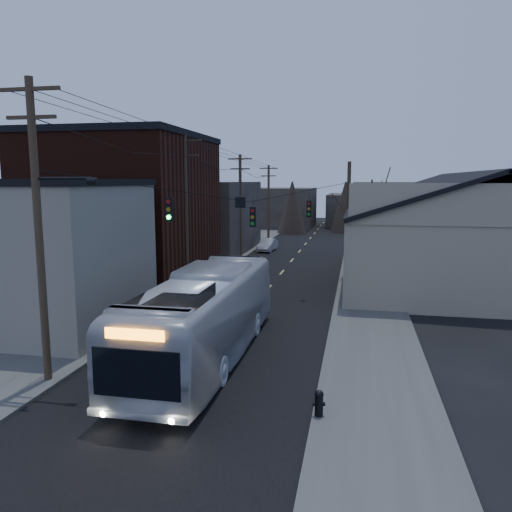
% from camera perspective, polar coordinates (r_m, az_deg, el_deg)
% --- Properties ---
extents(ground, '(160.00, 160.00, 0.00)m').
position_cam_1_polar(ground, '(15.17, -12.65, -19.63)').
color(ground, black).
rests_on(ground, ground).
extents(road_surface, '(9.00, 110.00, 0.02)m').
position_cam_1_polar(road_surface, '(43.11, 3.78, -0.92)').
color(road_surface, black).
rests_on(road_surface, ground).
extents(sidewalk_left, '(4.00, 110.00, 0.12)m').
position_cam_1_polar(sidewalk_left, '(44.42, -4.55, -0.57)').
color(sidewalk_left, '#474744').
rests_on(sidewalk_left, ground).
extents(sidewalk_right, '(4.00, 110.00, 0.12)m').
position_cam_1_polar(sidewalk_right, '(42.73, 12.45, -1.12)').
color(sidewalk_right, '#474744').
rests_on(sidewalk_right, ground).
extents(building_clapboard, '(8.00, 8.00, 7.00)m').
position_cam_1_polar(building_clapboard, '(25.98, -23.02, -0.11)').
color(building_clapboard, gray).
rests_on(building_clapboard, ground).
extents(building_brick, '(10.00, 12.00, 10.00)m').
position_cam_1_polar(building_brick, '(35.81, -14.52, 4.93)').
color(building_brick, black).
rests_on(building_brick, ground).
extents(building_left_far, '(9.00, 14.00, 7.00)m').
position_cam_1_polar(building_left_far, '(50.60, -6.00, 4.45)').
color(building_left_far, '#312C27').
rests_on(building_left_far, ground).
extents(warehouse, '(16.16, 20.60, 7.73)m').
position_cam_1_polar(warehouse, '(38.11, 22.51, 1.27)').
color(warehouse, gray).
rests_on(warehouse, ground).
extents(building_far_left, '(10.00, 12.00, 6.00)m').
position_cam_1_polar(building_far_left, '(78.12, 2.90, 5.57)').
color(building_far_left, '#312C27').
rests_on(building_far_left, ground).
extents(building_far_right, '(12.00, 14.00, 5.00)m').
position_cam_1_polar(building_far_right, '(82.28, 12.45, 5.18)').
color(building_far_right, '#312C27').
rests_on(building_far_right, ground).
extents(bare_tree, '(0.40, 0.40, 7.20)m').
position_cam_1_polar(bare_tree, '(32.34, 12.91, 2.13)').
color(bare_tree, black).
rests_on(bare_tree, ground).
extents(utility_lines, '(11.24, 45.28, 10.50)m').
position_cam_1_polar(utility_lines, '(37.39, -2.12, 5.27)').
color(utility_lines, '#382B1E').
rests_on(utility_lines, ground).
extents(bus, '(3.05, 12.81, 3.57)m').
position_cam_1_polar(bus, '(20.13, -5.84, -6.83)').
color(bus, silver).
rests_on(bus, ground).
extents(parked_car, '(1.61, 3.92, 1.26)m').
position_cam_1_polar(parked_car, '(50.81, 1.32, 1.26)').
color(parked_car, '#B0B3B8').
rests_on(parked_car, ground).
extents(fire_hydrant, '(0.39, 0.28, 0.81)m').
position_cam_1_polar(fire_hydrant, '(15.69, 7.21, -16.24)').
color(fire_hydrant, black).
rests_on(fire_hydrant, sidewalk_right).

